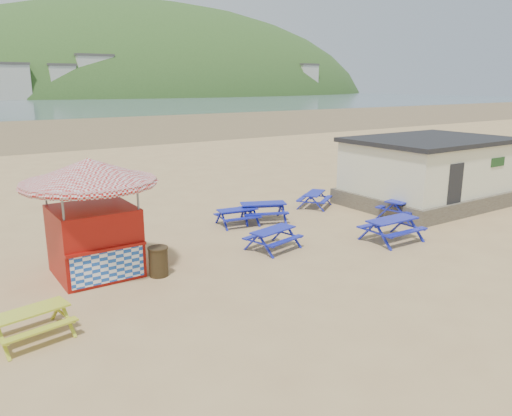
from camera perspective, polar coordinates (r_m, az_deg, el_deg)
ground at (r=17.57m, az=0.06°, el=-4.60°), size 400.00×400.00×0.00m
wet_sand at (r=69.64m, az=-26.48°, el=8.02°), size 400.00×400.00×0.00m
picnic_table_blue_a at (r=20.29m, az=-2.13°, el=-1.03°), size 1.79×1.53×0.68m
picnic_table_blue_b at (r=20.86m, az=0.83°, el=-0.45°), size 2.29×2.10×0.78m
picnic_table_blue_c at (r=23.37m, az=6.69°, el=0.94°), size 2.11×2.03×0.69m
picnic_table_blue_d at (r=17.38m, az=1.96°, el=-3.57°), size 1.97×1.72×0.72m
picnic_table_blue_e at (r=18.90m, az=15.25°, el=-2.42°), size 2.01×1.63×0.84m
picnic_table_blue_f at (r=22.26m, az=16.59°, el=-0.02°), size 2.30×1.99×0.85m
picnic_table_yellow at (r=12.61m, az=-24.31°, el=-12.03°), size 1.86×1.60×0.69m
ice_cream_kiosk at (r=15.44m, az=-18.30°, el=0.62°), size 3.96×3.96×3.53m
litter_bin at (r=15.26m, az=-11.09°, el=-6.00°), size 0.61×0.61×0.90m
amenity_block at (r=25.06m, az=19.07°, el=4.00°), size 7.40×5.40×3.15m
headland_town at (r=263.40m, az=-12.00°, el=10.44°), size 264.00×144.00×108.00m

